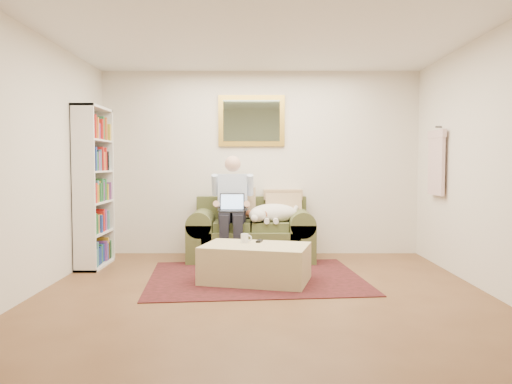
{
  "coord_description": "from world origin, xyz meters",
  "views": [
    {
      "loc": [
        -0.06,
        -4.64,
        1.29
      ],
      "look_at": [
        -0.06,
        1.38,
        0.95
      ],
      "focal_mm": 35.0,
      "sensor_mm": 36.0,
      "label": 1
    }
  ],
  "objects_px": {
    "ottoman": "(256,263)",
    "bookshelf": "(94,187)",
    "sleeping_dog": "(274,213)",
    "coffee_mug": "(245,238)",
    "seated_man": "(232,209)",
    "sofa": "(251,238)",
    "laptop": "(232,207)"
  },
  "relations": [
    {
      "from": "laptop",
      "to": "sleeping_dog",
      "type": "bearing_deg",
      "value": 13.64
    },
    {
      "from": "sofa",
      "to": "ottoman",
      "type": "height_order",
      "value": "sofa"
    },
    {
      "from": "sleeping_dog",
      "to": "seated_man",
      "type": "bearing_deg",
      "value": -172.87
    },
    {
      "from": "seated_man",
      "to": "ottoman",
      "type": "xyz_separation_m",
      "value": [
        0.31,
        -1.14,
        -0.49
      ]
    },
    {
      "from": "ottoman",
      "to": "coffee_mug",
      "type": "relative_size",
      "value": 11.25
    },
    {
      "from": "seated_man",
      "to": "ottoman",
      "type": "distance_m",
      "value": 1.28
    },
    {
      "from": "sofa",
      "to": "seated_man",
      "type": "distance_m",
      "value": 0.51
    },
    {
      "from": "sofa",
      "to": "bookshelf",
      "type": "relative_size",
      "value": 0.83
    },
    {
      "from": "coffee_mug",
      "to": "bookshelf",
      "type": "distance_m",
      "value": 2.1
    },
    {
      "from": "ottoman",
      "to": "sleeping_dog",
      "type": "bearing_deg",
      "value": 78.89
    },
    {
      "from": "laptop",
      "to": "coffee_mug",
      "type": "xyz_separation_m",
      "value": [
        0.19,
        -0.93,
        -0.27
      ]
    },
    {
      "from": "seated_man",
      "to": "sofa",
      "type": "bearing_deg",
      "value": 31.45
    },
    {
      "from": "sofa",
      "to": "seated_man",
      "type": "height_order",
      "value": "seated_man"
    },
    {
      "from": "sofa",
      "to": "ottoman",
      "type": "relative_size",
      "value": 1.48
    },
    {
      "from": "laptop",
      "to": "sleeping_dog",
      "type": "distance_m",
      "value": 0.57
    },
    {
      "from": "ottoman",
      "to": "bookshelf",
      "type": "relative_size",
      "value": 0.56
    },
    {
      "from": "bookshelf",
      "to": "coffee_mug",
      "type": "bearing_deg",
      "value": -20.19
    },
    {
      "from": "laptop",
      "to": "coffee_mug",
      "type": "height_order",
      "value": "laptop"
    },
    {
      "from": "coffee_mug",
      "to": "bookshelf",
      "type": "height_order",
      "value": "bookshelf"
    },
    {
      "from": "laptop",
      "to": "ottoman",
      "type": "xyz_separation_m",
      "value": [
        0.31,
        -1.08,
        -0.53
      ]
    },
    {
      "from": "seated_man",
      "to": "ottoman",
      "type": "bearing_deg",
      "value": -74.87
    },
    {
      "from": "sleeping_dog",
      "to": "coffee_mug",
      "type": "distance_m",
      "value": 1.14
    },
    {
      "from": "coffee_mug",
      "to": "bookshelf",
      "type": "xyz_separation_m",
      "value": [
        -1.91,
        0.7,
        0.54
      ]
    },
    {
      "from": "laptop",
      "to": "sleeping_dog",
      "type": "relative_size",
      "value": 0.47
    },
    {
      "from": "seated_man",
      "to": "coffee_mug",
      "type": "xyz_separation_m",
      "value": [
        0.19,
        -0.99,
        -0.24
      ]
    },
    {
      "from": "ottoman",
      "to": "coffee_mug",
      "type": "xyz_separation_m",
      "value": [
        -0.12,
        0.15,
        0.25
      ]
    },
    {
      "from": "bookshelf",
      "to": "sleeping_dog",
      "type": "bearing_deg",
      "value": 9.04
    },
    {
      "from": "bookshelf",
      "to": "laptop",
      "type": "bearing_deg",
      "value": 7.55
    },
    {
      "from": "sleeping_dog",
      "to": "coffee_mug",
      "type": "relative_size",
      "value": 6.85
    },
    {
      "from": "sleeping_dog",
      "to": "ottoman",
      "type": "relative_size",
      "value": 0.61
    },
    {
      "from": "coffee_mug",
      "to": "seated_man",
      "type": "bearing_deg",
      "value": 100.61
    },
    {
      "from": "coffee_mug",
      "to": "bookshelf",
      "type": "bearing_deg",
      "value": 159.81
    }
  ]
}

